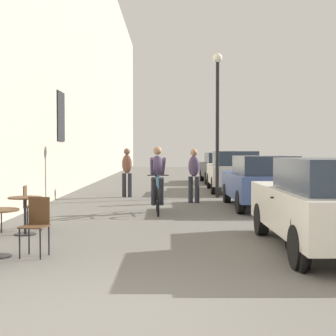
{
  "coord_description": "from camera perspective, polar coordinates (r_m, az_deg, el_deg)",
  "views": [
    {
      "loc": [
        0.5,
        -4.81,
        1.6
      ],
      "look_at": [
        0.5,
        13.14,
        0.98
      ],
      "focal_mm": 53.54,
      "sensor_mm": 36.0,
      "label": 1
    }
  ],
  "objects": [
    {
      "name": "pedestrian_mid",
      "position": [
        17.27,
        -4.72,
        -0.19
      ],
      "size": [
        0.34,
        0.25,
        1.68
      ],
      "color": "#26262D",
      "rests_on": "ground_plane"
    },
    {
      "name": "parked_car_third",
      "position": [
        19.77,
        7.41,
        -0.29
      ],
      "size": [
        1.98,
        4.49,
        1.58
      ],
      "color": "beige",
      "rests_on": "ground_plane"
    },
    {
      "name": "parked_motorcycle",
      "position": [
        7.65,
        14.23,
        -7.07
      ],
      "size": [
        0.62,
        2.14,
        0.92
      ],
      "color": "black",
      "rests_on": "ground_plane"
    },
    {
      "name": "cafe_chair_near_toward_wall",
      "position": [
        7.9,
        -14.77,
        -5.97
      ],
      "size": [
        0.44,
        0.44,
        0.89
      ],
      "color": "black",
      "rests_on": "ground_plane"
    },
    {
      "name": "cyclist_on_bicycle",
      "position": [
        12.83,
        -1.22,
        -1.55
      ],
      "size": [
        0.52,
        1.76,
        1.74
      ],
      "color": "black",
      "rests_on": "ground_plane"
    },
    {
      "name": "cafe_chair_mid_toward_wall",
      "position": [
        10.56,
        -15.42,
        -3.97
      ],
      "size": [
        0.42,
        0.42,
        0.89
      ],
      "color": "black",
      "rests_on": "ground_plane"
    },
    {
      "name": "building_facade_left",
      "position": [
        19.78,
        -11.99,
        15.67
      ],
      "size": [
        0.54,
        68.0,
        12.59
      ],
      "color": "#B7AD99",
      "rests_on": "ground_plane"
    },
    {
      "name": "parked_car_second",
      "position": [
        14.16,
        10.56,
        -1.46
      ],
      "size": [
        1.77,
        4.12,
        1.46
      ],
      "color": "#384C84",
      "rests_on": "ground_plane"
    },
    {
      "name": "parked_car_fourth",
      "position": [
        25.06,
        5.97,
        0.1
      ],
      "size": [
        1.85,
        4.25,
        1.5
      ],
      "color": "black",
      "rests_on": "ground_plane"
    },
    {
      "name": "pedestrian_near",
      "position": [
        15.33,
        2.95,
        -0.51
      ],
      "size": [
        0.35,
        0.26,
        1.66
      ],
      "color": "#26262D",
      "rests_on": "ground_plane"
    },
    {
      "name": "cafe_table_mid",
      "position": [
        9.93,
        -15.97,
        -4.33
      ],
      "size": [
        0.64,
        0.64,
        0.72
      ],
      "color": "black",
      "rests_on": "ground_plane"
    },
    {
      "name": "parked_car_nearest",
      "position": [
        8.39,
        17.76,
        -3.79
      ],
      "size": [
        1.77,
        4.17,
        1.48
      ],
      "color": "beige",
      "rests_on": "ground_plane"
    },
    {
      "name": "street_lamp",
      "position": [
        17.21,
        5.63,
        7.01
      ],
      "size": [
        0.32,
        0.32,
        4.9
      ],
      "color": "black",
      "rests_on": "ground_plane"
    },
    {
      "name": "ground_plane",
      "position": [
        5.09,
        -5.88,
        -16.35
      ],
      "size": [
        88.0,
        88.0,
        0.0
      ],
      "primitive_type": "plane",
      "color": "#5B5954"
    }
  ]
}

